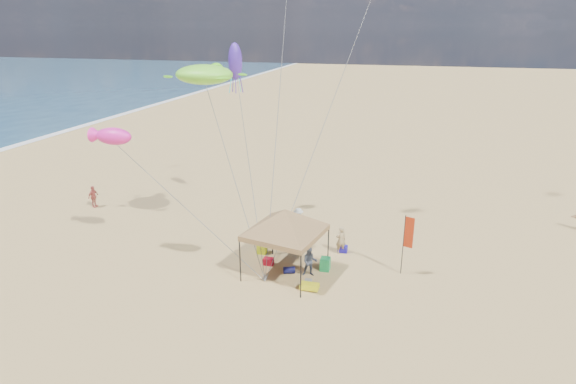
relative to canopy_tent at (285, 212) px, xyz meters
name	(u,v)px	position (x,y,z in m)	size (l,w,h in m)	color
ground	(272,289)	(-0.26, -1.57, -3.47)	(280.00, 280.00, 0.00)	tan
canopy_tent	(285,212)	(0.00, 0.00, 0.00)	(6.62, 6.62, 4.16)	black
feather_flag	(407,236)	(5.92, 1.59, -1.29)	(0.48, 0.18, 3.27)	black
cooler_red	(269,261)	(-1.15, 0.73, -3.28)	(0.54, 0.38, 0.38)	#A50D20
cooler_blue	(343,249)	(2.44, 3.31, -3.28)	(0.54, 0.38, 0.38)	#1F15AD
bag_navy	(289,270)	(0.17, 0.12, -3.29)	(0.36, 0.36, 0.60)	#0E0F3D
bag_orange	(270,243)	(-1.77, 2.95, -3.29)	(0.36, 0.36, 0.60)	orange
chair_green	(325,264)	(1.90, 0.96, -3.12)	(0.50, 0.50, 0.70)	#1A9045
chair_yellow	(262,247)	(-1.92, 1.96, -3.12)	(0.50, 0.50, 0.70)	#D8F91B
crate_grey	(308,282)	(1.38, -0.75, -3.33)	(0.34, 0.30, 0.28)	slate
beach_cart	(310,286)	(1.56, -1.19, -3.27)	(0.90, 0.50, 0.24)	yellow
person_near_a	(341,240)	(2.35, 3.13, -2.66)	(0.58, 0.38, 1.60)	tan
person_near_b	(310,262)	(1.25, 0.19, -2.68)	(0.77, 0.60, 1.58)	#3C4352
person_near_c	(298,221)	(-0.60, 5.03, -2.63)	(1.09, 0.62, 1.68)	silver
person_far_a	(93,197)	(-15.66, 5.61, -2.69)	(0.91, 0.38, 1.56)	#B34C44
turtle_kite	(204,75)	(-5.09, 2.41, 6.28)	(3.09, 2.47, 1.03)	#79F535
fish_kite	(114,136)	(-9.33, 0.04, 3.24)	(2.04, 1.02, 0.91)	#FF24AA
squid_kite	(235,61)	(-5.37, 7.59, 6.58)	(0.87, 0.87, 2.27)	#4A28B1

